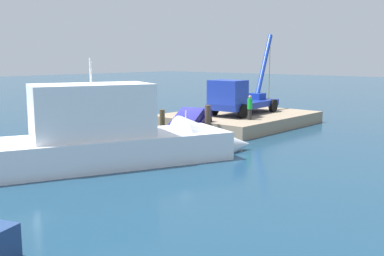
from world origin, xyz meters
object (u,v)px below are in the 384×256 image
object	(u,v)px
dock_worker	(250,107)
salvaged_car	(186,127)
crane_truck	(239,97)
moored_yacht	(139,145)

from	to	relation	value
dock_worker	salvaged_car	distance (m)	5.04
crane_truck	moored_yacht	distance (m)	12.99
crane_truck	dock_worker	world-z (taller)	crane_truck
crane_truck	dock_worker	distance (m)	2.80
salvaged_car	crane_truck	bearing A→B (deg)	-175.83
salvaged_car	moored_yacht	size ratio (longest dim) A/B	0.33
dock_worker	salvaged_car	bearing A→B (deg)	-20.26
dock_worker	moored_yacht	distance (m)	10.93
crane_truck	dock_worker	xyz separation A→B (m)	(1.71, 2.17, -0.46)
salvaged_car	moored_yacht	xyz separation A→B (m)	(6.23, 2.54, 0.10)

